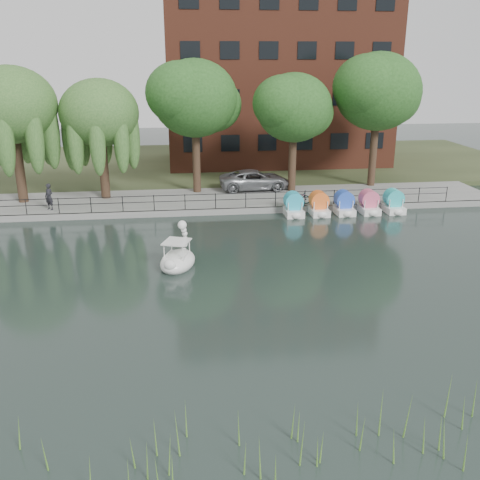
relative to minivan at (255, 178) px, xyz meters
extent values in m
plane|color=#2F3F39|center=(-3.33, -18.20, -1.24)|extent=(120.00, 120.00, 0.00)
cube|color=gray|center=(-3.33, -2.20, -1.04)|extent=(40.00, 6.00, 0.40)
cube|color=gray|center=(-3.33, -5.15, -1.04)|extent=(40.00, 0.25, 0.40)
cube|color=#47512D|center=(-3.33, 11.80, -1.06)|extent=(60.00, 22.00, 0.36)
cylinder|color=black|center=(-3.33, -4.95, 0.11)|extent=(32.00, 0.04, 0.04)
cylinder|color=black|center=(-3.33, -4.95, -0.29)|extent=(32.00, 0.04, 0.04)
cylinder|color=black|center=(-3.33, -4.95, -0.34)|extent=(0.05, 0.05, 1.00)
cube|color=#4C1E16|center=(3.67, 11.80, 8.12)|extent=(20.00, 10.00, 18.00)
cylinder|color=#473323|center=(-16.33, -1.70, 1.26)|extent=(0.60, 0.60, 4.20)
ellipsoid|color=#5B873E|center=(-16.33, -1.70, 5.67)|extent=(5.88, 5.88, 5.00)
cylinder|color=#473323|center=(-10.83, -1.20, 1.06)|extent=(0.60, 0.60, 3.80)
ellipsoid|color=#5B873E|center=(-10.83, -1.20, 5.05)|extent=(5.32, 5.32, 4.52)
cylinder|color=#473323|center=(-4.33, -0.20, 1.41)|extent=(0.60, 0.60, 4.50)
ellipsoid|color=#38702A|center=(-4.33, -0.20, 5.86)|extent=(6.00, 6.00, 5.10)
cylinder|color=#473323|center=(2.67, -0.70, 1.19)|extent=(0.60, 0.60, 4.05)
ellipsoid|color=#38702A|center=(2.67, -0.70, 5.19)|extent=(5.40, 5.40, 4.59)
cylinder|color=#473323|center=(9.17, 0.30, 1.53)|extent=(0.60, 0.60, 4.72)
ellipsoid|color=#38702A|center=(9.17, 0.30, 6.20)|extent=(6.30, 6.30, 5.36)
imported|color=gray|center=(0.00, 0.00, 0.00)|extent=(3.07, 6.14, 1.67)
imported|color=gray|center=(2.35, -4.29, -0.34)|extent=(1.32, 1.80, 1.00)
imported|color=black|center=(-14.07, -4.01, 0.15)|extent=(0.86, 0.80, 1.98)
ellipsoid|color=white|center=(-5.92, -14.15, -0.95)|extent=(2.37, 2.92, 0.56)
cube|color=white|center=(-5.95, -14.24, -0.67)|extent=(1.36, 1.41, 0.28)
cube|color=white|center=(-5.94, -14.20, 0.11)|extent=(1.54, 1.59, 0.06)
ellipsoid|color=white|center=(-6.29, -15.17, -0.72)|extent=(0.71, 0.63, 0.52)
sphere|color=white|center=(-5.63, -13.36, 0.69)|extent=(0.45, 0.45, 0.45)
cone|color=black|center=(-5.53, -13.08, 0.66)|extent=(0.26, 0.29, 0.19)
cylinder|color=yellow|center=(-5.57, -13.20, 0.67)|extent=(0.26, 0.17, 0.24)
cube|color=white|center=(1.70, -5.92, -1.02)|extent=(1.15, 1.70, 0.44)
cylinder|color=#2BB1CF|center=(1.70, -5.82, -0.29)|extent=(0.90, 1.20, 0.90)
cube|color=white|center=(3.40, -5.92, -1.02)|extent=(1.15, 1.70, 0.44)
cylinder|color=orange|center=(3.40, -5.82, -0.29)|extent=(0.90, 1.20, 0.90)
cube|color=white|center=(5.10, -5.92, -1.02)|extent=(1.15, 1.70, 0.44)
cylinder|color=blue|center=(5.10, -5.82, -0.29)|extent=(0.90, 1.20, 0.90)
cube|color=white|center=(6.80, -5.92, -1.02)|extent=(1.15, 1.70, 0.44)
cylinder|color=#DD597F|center=(6.80, -5.82, -0.29)|extent=(0.90, 1.20, 0.90)
cube|color=white|center=(8.50, -5.92, -1.02)|extent=(1.15, 1.70, 0.44)
cylinder|color=#2EB9BE|center=(8.50, -5.82, -0.29)|extent=(0.90, 1.20, 0.90)
camera|label=1|loc=(-5.81, -38.89, 8.58)|focal=40.00mm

